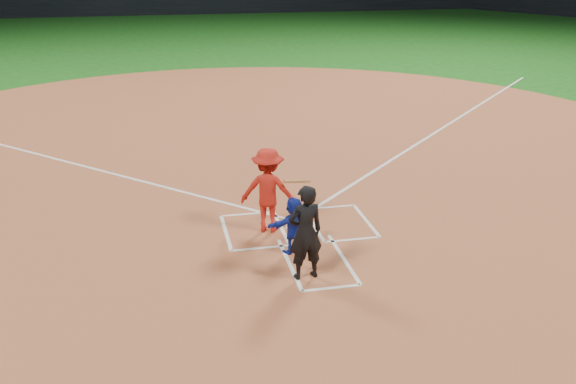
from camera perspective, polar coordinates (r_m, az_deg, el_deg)
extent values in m
plane|color=#155516|center=(14.20, 0.85, -3.11)|extent=(120.00, 120.00, 0.00)
cylinder|color=#9C5333|center=(19.73, -3.01, 3.92)|extent=(28.00, 28.00, 0.01)
cylinder|color=silver|center=(14.20, 0.85, -3.03)|extent=(0.60, 0.60, 0.02)
imported|color=#1426A2|center=(12.82, 0.52, -2.94)|extent=(1.14, 0.70, 1.17)
imported|color=black|center=(11.71, 1.55, -3.62)|extent=(0.73, 0.54, 1.83)
cube|color=white|center=(14.86, -3.62, -1.96)|extent=(1.22, 0.08, 0.01)
cube|color=white|center=(13.21, -2.43, -5.00)|extent=(1.22, 0.08, 0.01)
cube|color=white|center=(14.13, -0.62, -3.18)|extent=(0.08, 1.83, 0.01)
cube|color=white|center=(13.96, -5.54, -3.59)|extent=(0.08, 1.83, 0.01)
cube|color=white|center=(15.24, 3.69, -1.36)|extent=(1.22, 0.08, 0.01)
cube|color=white|center=(13.64, 5.74, -4.23)|extent=(1.22, 0.08, 0.01)
cube|color=white|center=(14.28, 2.30, -2.92)|extent=(0.08, 1.83, 0.01)
cube|color=white|center=(14.61, 6.95, -2.50)|extent=(0.08, 1.83, 0.01)
cube|color=white|center=(12.60, 0.12, -6.36)|extent=(0.08, 2.20, 0.01)
cube|color=white|center=(12.85, 4.94, -5.87)|extent=(0.08, 2.20, 0.01)
cube|color=white|center=(11.78, 3.90, -8.50)|extent=(1.10, 0.08, 0.01)
cube|color=white|center=(23.09, 14.10, 5.88)|extent=(14.21, 14.21, 0.01)
cube|color=white|center=(21.24, -22.86, 3.54)|extent=(14.21, 14.21, 0.01)
imported|color=red|center=(13.67, -1.78, 0.16)|extent=(1.35, 1.03, 1.86)
cylinder|color=#AB753E|center=(13.57, 0.82, 0.95)|extent=(0.71, 0.55, 0.28)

